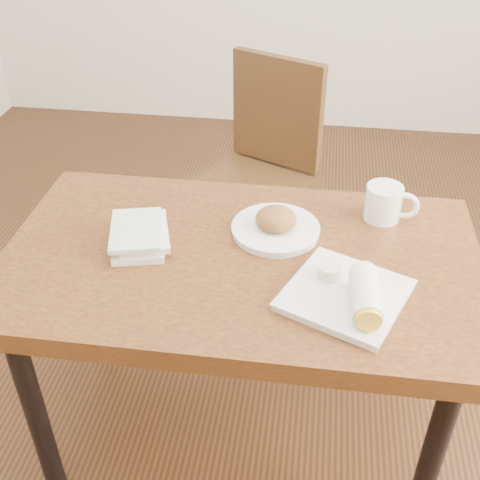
# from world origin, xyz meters

# --- Properties ---
(ground) EXTENTS (4.00, 5.00, 0.01)m
(ground) POSITION_xyz_m (0.00, 0.00, -0.01)
(ground) COLOR #472814
(ground) RESTS_ON ground
(table) EXTENTS (1.29, 0.75, 0.75)m
(table) POSITION_xyz_m (0.00, 0.00, 0.67)
(table) COLOR brown
(table) RESTS_ON ground
(chair_far) EXTENTS (0.56, 0.56, 0.95)m
(chair_far) POSITION_xyz_m (-0.04, 0.91, 0.55)
(chair_far) COLOR #452D13
(chair_far) RESTS_ON ground
(plate_scone) EXTENTS (0.25, 0.25, 0.08)m
(plate_scone) POSITION_xyz_m (0.08, 0.12, 0.77)
(plate_scone) COLOR white
(plate_scone) RESTS_ON table
(coffee_mug) EXTENTS (0.16, 0.11, 0.11)m
(coffee_mug) POSITION_xyz_m (0.39, 0.24, 0.81)
(coffee_mug) COLOR white
(coffee_mug) RESTS_ON table
(plate_burrito) EXTENTS (0.36, 0.36, 0.09)m
(plate_burrito) POSITION_xyz_m (0.29, -0.15, 0.78)
(plate_burrito) COLOR white
(plate_burrito) RESTS_ON table
(book_stack) EXTENTS (0.20, 0.24, 0.05)m
(book_stack) POSITION_xyz_m (-0.28, 0.02, 0.78)
(book_stack) COLOR white
(book_stack) RESTS_ON table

